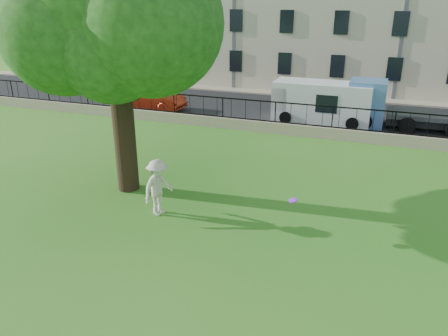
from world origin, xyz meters
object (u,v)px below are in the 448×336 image
at_px(frisbee, 293,200).
at_px(red_sedan, 150,98).
at_px(tree, 111,2).
at_px(white_van, 322,102).
at_px(blue_truck, 405,106).
at_px(man, 158,187).

height_order(frisbee, red_sedan, red_sedan).
distance_m(tree, white_van, 14.55).
relative_size(tree, white_van, 1.83).
xyz_separation_m(frisbee, red_sedan, (-12.02, 12.69, -0.36)).
bearing_deg(red_sedan, frisbee, -135.12).
relative_size(red_sedan, blue_truck, 0.77).
height_order(white_van, blue_truck, blue_truck).
xyz_separation_m(red_sedan, blue_truck, (15.43, 1.00, 0.50)).
xyz_separation_m(red_sedan, white_van, (10.93, 0.75, 0.39)).
bearing_deg(blue_truck, frisbee, -104.36).
bearing_deg(tree, man, -34.25).
bearing_deg(tree, red_sedan, 114.82).
bearing_deg(white_van, frisbee, -85.15).
distance_m(man, red_sedan, 14.98).
height_order(man, blue_truck, blue_truck).
bearing_deg(white_van, tree, -114.62).
bearing_deg(white_van, man, -103.75).
xyz_separation_m(frisbee, blue_truck, (3.41, 13.69, 0.15)).
xyz_separation_m(frisbee, white_van, (-1.09, 13.44, 0.04)).
bearing_deg(red_sedan, blue_truck, -84.87).
height_order(frisbee, white_van, white_van).
distance_m(tree, red_sedan, 13.96).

